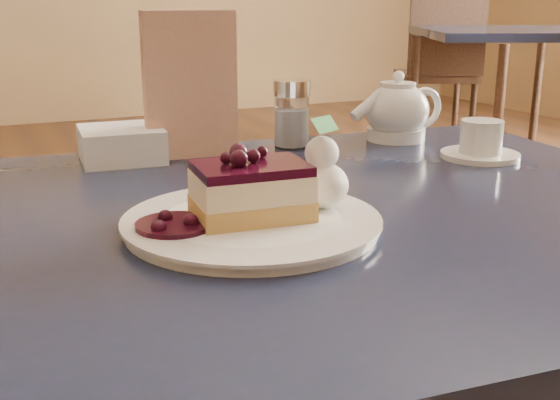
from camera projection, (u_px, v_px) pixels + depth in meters
name	position (u px, v px, depth m)	size (l,w,h in m)	color
main_table	(240.00, 279.00, 0.79)	(1.20, 0.85, 0.72)	#1A1C39
dessert_plate	(252.00, 223.00, 0.72)	(0.26, 0.26, 0.01)	white
cheesecake_slice	(251.00, 191.00, 0.71)	(0.12, 0.09, 0.06)	tan
whipped_cream	(321.00, 185.00, 0.75)	(0.06, 0.06, 0.05)	white
berry_sauce	(174.00, 225.00, 0.69)	(0.08, 0.08, 0.01)	black
tea_set	(413.00, 118.00, 1.12)	(0.20, 0.27, 0.10)	white
menu_card	(190.00, 85.00, 1.01)	(0.13, 0.03, 0.21)	beige
sugar_shaker	(292.00, 113.00, 1.09)	(0.06, 0.06, 0.11)	white
napkin_stack	(121.00, 144.00, 1.01)	(0.11, 0.11, 0.05)	white
bg_table_far_right	(514.00, 165.00, 3.73)	(1.28, 1.89, 1.25)	#1A1C39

